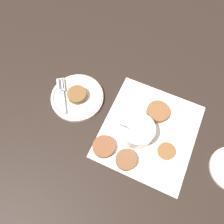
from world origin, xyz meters
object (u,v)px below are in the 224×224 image
(sauce_bowl, at_px, (138,131))
(fritter_on_plate, at_px, (77,95))
(fork, at_px, (62,91))
(serving_plate, at_px, (77,97))

(sauce_bowl, relative_size, fritter_on_plate, 1.77)
(sauce_bowl, distance_m, fritter_on_plate, 0.25)
(fritter_on_plate, height_order, fork, fritter_on_plate)
(sauce_bowl, bearing_deg, serving_plate, 84.29)
(serving_plate, height_order, fritter_on_plate, fritter_on_plate)
(sauce_bowl, height_order, fork, sauce_bowl)
(sauce_bowl, xyz_separation_m, fritter_on_plate, (0.03, 0.25, 0.00))
(fritter_on_plate, bearing_deg, sauce_bowl, -95.90)
(serving_plate, distance_m, fork, 0.06)
(serving_plate, relative_size, fritter_on_plate, 2.80)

